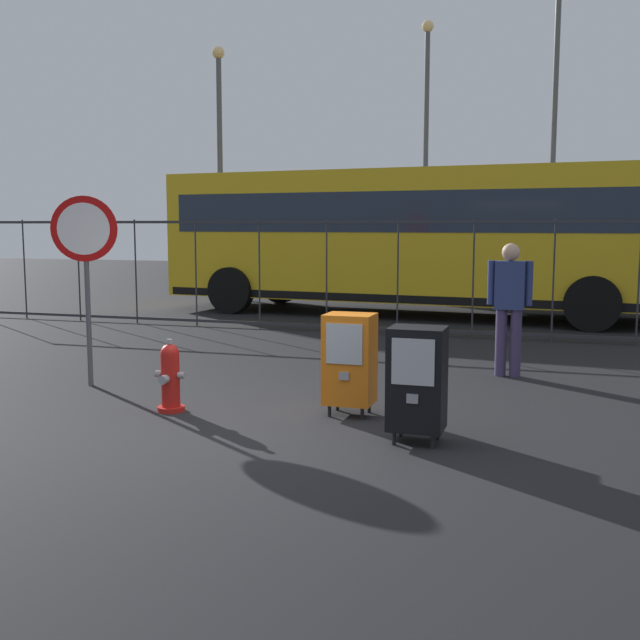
{
  "coord_description": "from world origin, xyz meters",
  "views": [
    {
      "loc": [
        2.73,
        -6.38,
        1.89
      ],
      "look_at": [
        0.3,
        1.2,
        0.9
      ],
      "focal_mm": 42.83,
      "sensor_mm": 36.0,
      "label": 1
    }
  ],
  "objects": [
    {
      "name": "fence_barrier",
      "position": [
        -0.0,
        6.53,
        1.02
      ],
      "size": [
        18.03,
        0.04,
        2.0
      ],
      "color": "#2D2D33",
      "rests_on": "ground_plane"
    },
    {
      "name": "street_light_far_right",
      "position": [
        -1.0,
        14.77,
        4.24
      ],
      "size": [
        0.32,
        0.32,
        7.36
      ],
      "color": "#4C4F54",
      "rests_on": "ground_plane"
    },
    {
      "name": "street_light_far_left",
      "position": [
        -5.86,
        11.95,
        3.75
      ],
      "size": [
        0.32,
        0.32,
        6.41
      ],
      "color": "#4C4F54",
      "rests_on": "ground_plane"
    },
    {
      "name": "stop_sign",
      "position": [
        -2.58,
        1.25,
        1.6
      ],
      "size": [
        0.71,
        0.31,
        2.23
      ],
      "color": "#4C4F54",
      "rests_on": "ground_plane"
    },
    {
      "name": "ground_plane",
      "position": [
        0.0,
        0.0,
        0.0
      ],
      "size": [
        60.0,
        60.0,
        0.0
      ],
      "primitive_type": "plane",
      "color": "black"
    },
    {
      "name": "pedestrian",
      "position": [
        2.09,
        3.35,
        0.95
      ],
      "size": [
        0.55,
        0.22,
        1.67
      ],
      "color": "#382D51",
      "rests_on": "ground_plane"
    },
    {
      "name": "fire_hydrant",
      "position": [
        -1.05,
        0.42,
        0.35
      ],
      "size": [
        0.33,
        0.31,
        0.75
      ],
      "color": "red",
      "rests_on": "ground_plane"
    },
    {
      "name": "street_light_near_right",
      "position": [
        2.36,
        13.78,
        4.71
      ],
      "size": [
        0.32,
        0.32,
        8.26
      ],
      "color": "#4C4F54",
      "rests_on": "ground_plane"
    },
    {
      "name": "bus_far",
      "position": [
        2.66,
        13.97,
        1.71
      ],
      "size": [
        10.74,
        3.91,
        3.0
      ],
      "rotation": [
        0.0,
        0.0,
        -0.14
      ],
      "color": "#4C5156",
      "rests_on": "ground_plane"
    },
    {
      "name": "bus_near",
      "position": [
        -0.32,
        9.53,
        1.71
      ],
      "size": [
        10.67,
        3.47,
        3.0
      ],
      "rotation": [
        0.0,
        0.0,
        -0.08
      ],
      "color": "gold",
      "rests_on": "ground_plane"
    },
    {
      "name": "newspaper_box_primary",
      "position": [
        1.55,
        0.07,
        0.57
      ],
      "size": [
        0.48,
        0.42,
        1.02
      ],
      "color": "black",
      "rests_on": "ground_plane"
    },
    {
      "name": "newspaper_box_secondary",
      "position": [
        0.73,
        0.83,
        0.57
      ],
      "size": [
        0.48,
        0.42,
        1.02
      ],
      "color": "black",
      "rests_on": "ground_plane"
    }
  ]
}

